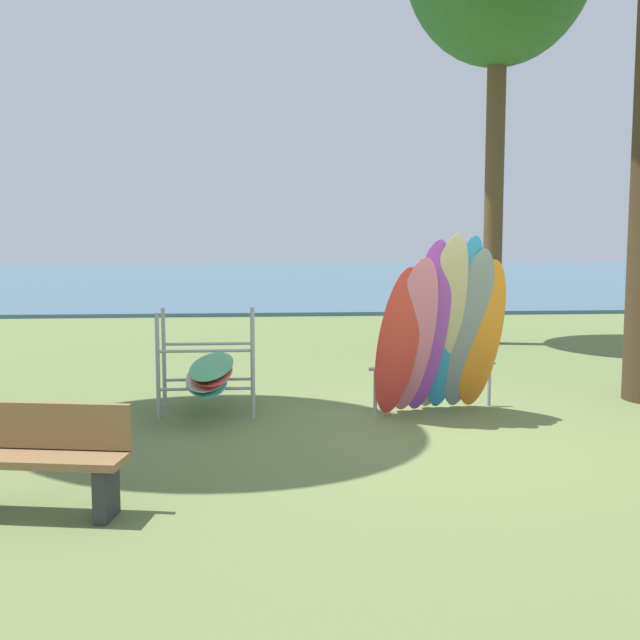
# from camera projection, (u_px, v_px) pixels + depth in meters

# --- Properties ---
(ground_plane) EXTENTS (80.00, 80.00, 0.00)m
(ground_plane) POSITION_uv_depth(u_px,v_px,m) (437.00, 433.00, 8.57)
(ground_plane) COLOR olive
(lake_water) EXTENTS (80.00, 36.00, 0.10)m
(lake_water) POSITION_uv_depth(u_px,v_px,m) (298.00, 277.00, 38.60)
(lake_water) COLOR #38607A
(lake_water) RESTS_ON ground
(leaning_board_pile) EXTENTS (1.70, 1.17, 2.18)m
(leaning_board_pile) POSITION_uv_depth(u_px,v_px,m) (441.00, 333.00, 9.28)
(leaning_board_pile) COLOR red
(leaning_board_pile) RESTS_ON ground
(board_storage_rack) EXTENTS (1.15, 2.13, 1.25)m
(board_storage_rack) POSITION_uv_depth(u_px,v_px,m) (209.00, 372.00, 9.52)
(board_storage_rack) COLOR #9EA0A5
(board_storage_rack) RESTS_ON ground
(park_bench) EXTENTS (1.45, 0.65, 0.85)m
(park_bench) POSITION_uv_depth(u_px,v_px,m) (38.00, 457.00, 6.06)
(park_bench) COLOR #2D2D33
(park_bench) RESTS_ON ground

